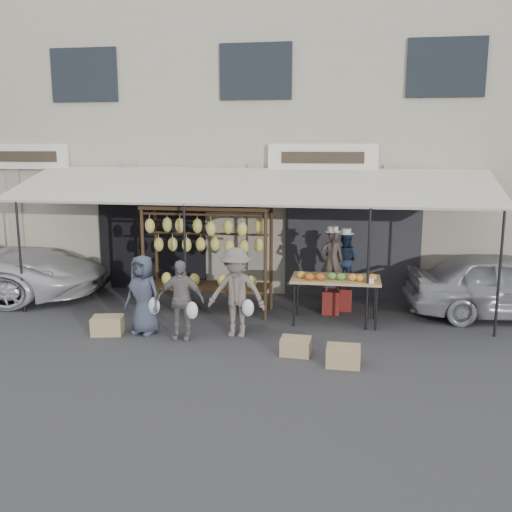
{
  "coord_description": "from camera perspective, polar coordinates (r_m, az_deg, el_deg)",
  "views": [
    {
      "loc": [
        2.17,
        -9.32,
        3.44
      ],
      "look_at": [
        0.36,
        1.4,
        1.3
      ],
      "focal_mm": 40.0,
      "sensor_mm": 36.0,
      "label": 1
    }
  ],
  "objects": [
    {
      "name": "vendor_right",
      "position": [
        11.99,
        8.87,
        -0.41
      ],
      "size": [
        0.67,
        0.58,
        1.19
      ],
      "primitive_type": "imported",
      "rotation": [
        0.0,
        0.0,
        2.89
      ],
      "color": "#19253A",
      "rests_on": "stool_right"
    },
    {
      "name": "sedan",
      "position": [
        12.48,
        23.79,
        -2.66
      ],
      "size": [
        4.07,
        1.96,
        1.34
      ],
      "primitive_type": "imported",
      "rotation": [
        0.0,
        0.0,
        1.67
      ],
      "color": "gray",
      "rests_on": "ground_plane"
    },
    {
      "name": "shophouse",
      "position": [
        15.97,
        1.82,
        11.87
      ],
      "size": [
        24.0,
        6.15,
        7.3
      ],
      "color": "#A49E8C",
      "rests_on": "ground_plane"
    },
    {
      "name": "vendor_left",
      "position": [
        11.68,
        7.61,
        -0.44
      ],
      "size": [
        0.49,
        0.36,
        1.26
      ],
      "primitive_type": "imported",
      "rotation": [
        0.0,
        0.0,
        3.28
      ],
      "color": "#423832",
      "rests_on": "stool_left"
    },
    {
      "name": "customer_mid",
      "position": [
        10.24,
        -7.55,
        -4.37
      ],
      "size": [
        0.86,
        0.39,
        1.44
      ],
      "primitive_type": "imported",
      "rotation": [
        0.0,
        0.0,
        0.04
      ],
      "color": "slate",
      "rests_on": "ground_plane"
    },
    {
      "name": "stool_left",
      "position": [
        11.89,
        7.5,
        -4.56
      ],
      "size": [
        0.38,
        0.38,
        0.49
      ],
      "primitive_type": "cube",
      "rotation": [
        0.0,
        0.0,
        0.1
      ],
      "color": "maroon",
      "rests_on": "ground_plane"
    },
    {
      "name": "awning",
      "position": [
        11.83,
        -0.96,
        6.93
      ],
      "size": [
        10.0,
        2.35,
        2.92
      ],
      "color": "beige",
      "rests_on": "ground_plane"
    },
    {
      "name": "crate_near_a",
      "position": [
        9.59,
        3.98,
        -8.99
      ],
      "size": [
        0.5,
        0.39,
        0.29
      ],
      "primitive_type": "cube",
      "rotation": [
        0.0,
        0.0,
        -0.05
      ],
      "color": "tan",
      "rests_on": "ground_plane"
    },
    {
      "name": "customer_right",
      "position": [
        10.29,
        -1.97,
        -3.65
      ],
      "size": [
        1.08,
        0.65,
        1.63
      ],
      "primitive_type": "imported",
      "rotation": [
        0.0,
        0.0,
        -0.04
      ],
      "color": "#695E57",
      "rests_on": "ground_plane"
    },
    {
      "name": "crate_near_b",
      "position": [
        9.21,
        8.72,
        -9.86
      ],
      "size": [
        0.53,
        0.41,
        0.32
      ],
      "primitive_type": "cube",
      "rotation": [
        0.0,
        0.0,
        -0.01
      ],
      "color": "tan",
      "rests_on": "ground_plane"
    },
    {
      "name": "crate_far",
      "position": [
        10.91,
        -14.63,
        -6.72
      ],
      "size": [
        0.62,
        0.52,
        0.33
      ],
      "primitive_type": "cube",
      "rotation": [
        0.0,
        0.0,
        0.22
      ],
      "color": "tan",
      "rests_on": "ground_plane"
    },
    {
      "name": "banana_rack",
      "position": [
        11.61,
        -4.9,
        1.79
      ],
      "size": [
        2.6,
        0.9,
        2.24
      ],
      "color": "black",
      "rests_on": "ground_plane"
    },
    {
      "name": "produce_table",
      "position": [
        11.08,
        7.98,
        -2.34
      ],
      "size": [
        1.7,
        0.9,
        1.04
      ],
      "color": "tan",
      "rests_on": "ground_plane"
    },
    {
      "name": "customer_left",
      "position": [
        10.64,
        -11.22,
        -3.82
      ],
      "size": [
        0.82,
        0.64,
        1.47
      ],
      "primitive_type": "imported",
      "rotation": [
        0.0,
        0.0,
        -0.27
      ],
      "color": "#363C4B",
      "rests_on": "ground_plane"
    },
    {
      "name": "stool_right",
      "position": [
        12.18,
        8.76,
        -4.24
      ],
      "size": [
        0.35,
        0.35,
        0.47
      ],
      "primitive_type": "cube",
      "rotation": [
        0.0,
        0.0,
        0.03
      ],
      "color": "maroon",
      "rests_on": "ground_plane"
    },
    {
      "name": "ground_plane",
      "position": [
        10.17,
        -3.33,
        -8.66
      ],
      "size": [
        90.0,
        90.0,
        0.0
      ],
      "primitive_type": "plane",
      "color": "#2D2D30"
    }
  ]
}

